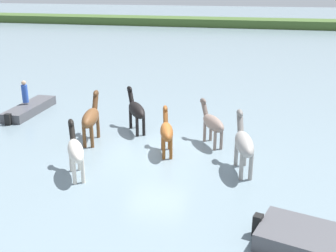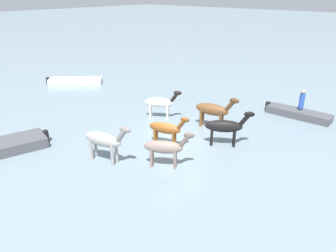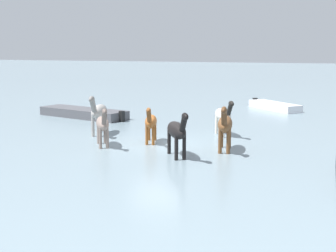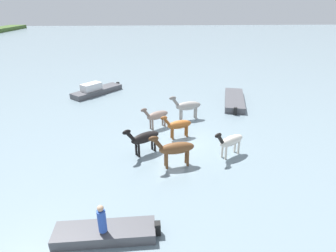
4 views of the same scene
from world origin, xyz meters
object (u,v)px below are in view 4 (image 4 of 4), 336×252
object	(u,v)px
horse_pinto_flank	(230,141)
person_watcher_seated	(102,219)
horse_mid_herd	(144,138)
horse_dun_straggler	(178,125)
horse_dark_mare	(175,148)
boat_skiff_near	(106,234)
boat_motor_center	(96,91)
horse_chestnut_trailing	(157,116)
horse_rear_stallion	(187,106)
boat_tender_starboard	(234,101)

from	to	relation	value
horse_pinto_flank	person_watcher_seated	xyz separation A→B (m)	(-6.02, 6.55, 0.11)
horse_mid_herd	horse_pinto_flank	bearing A→B (deg)	139.42
horse_dun_straggler	horse_pinto_flank	bearing A→B (deg)	119.92
horse_dark_mare	horse_mid_herd	size ratio (longest dim) A/B	1.15
horse_dun_straggler	boat_skiff_near	size ratio (longest dim) A/B	0.54
horse_pinto_flank	boat_skiff_near	size ratio (longest dim) A/B	0.53
boat_motor_center	person_watcher_seated	size ratio (longest dim) A/B	4.24
horse_chestnut_trailing	horse_dark_mare	bearing A→B (deg)	67.38
boat_skiff_near	horse_dark_mare	bearing A→B (deg)	-123.65
horse_dun_straggler	horse_rear_stallion	bearing A→B (deg)	-124.79
horse_rear_stallion	boat_tender_starboard	xyz separation A→B (m)	(3.67, -4.91, -0.93)
horse_dun_straggler	horse_pinto_flank	xyz separation A→B (m)	(-2.66, -2.83, 0.05)
horse_rear_stallion	boat_tender_starboard	distance (m)	6.20
boat_skiff_near	boat_tender_starboard	world-z (taller)	boat_tender_starboard
horse_chestnut_trailing	horse_mid_herd	xyz separation A→B (m)	(-3.69, 0.86, 0.07)
person_watcher_seated	horse_mid_herd	bearing A→B (deg)	-12.29
person_watcher_seated	boat_motor_center	bearing A→B (deg)	10.76
horse_pinto_flank	horse_chestnut_trailing	world-z (taller)	horse_pinto_flank
horse_mid_herd	boat_skiff_near	world-z (taller)	horse_mid_herd
horse_rear_stallion	horse_chestnut_trailing	world-z (taller)	horse_rear_stallion
horse_pinto_flank	boat_tender_starboard	size ratio (longest dim) A/B	0.35
horse_rear_stallion	horse_chestnut_trailing	xyz separation A→B (m)	(-1.48, 2.44, -0.14)
boat_motor_center	boat_tender_starboard	bearing A→B (deg)	117.14
horse_rear_stallion	horse_dark_mare	size ratio (longest dim) A/B	1.01
horse_dun_straggler	boat_skiff_near	bearing A→B (deg)	49.72
horse_rear_stallion	person_watcher_seated	distance (m)	12.76
horse_rear_stallion	horse_dun_straggler	size ratio (longest dim) A/B	1.18
boat_motor_center	horse_dark_mare	bearing A→B (deg)	68.33
horse_rear_stallion	horse_mid_herd	distance (m)	6.13
horse_rear_stallion	boat_skiff_near	world-z (taller)	horse_rear_stallion
boat_skiff_near	person_watcher_seated	world-z (taller)	person_watcher_seated
horse_dark_mare	boat_motor_center	world-z (taller)	horse_dark_mare
horse_dun_straggler	boat_skiff_near	distance (m)	9.28
horse_dun_straggler	person_watcher_seated	bearing A→B (deg)	50.00
horse_chestnut_trailing	horse_mid_herd	bearing A→B (deg)	44.69
horse_rear_stallion	horse_dark_mare	xyz separation A→B (m)	(-6.67, 1.56, -0.01)
horse_dark_mare	boat_motor_center	bearing A→B (deg)	-74.39
horse_dun_straggler	horse_mid_herd	size ratio (longest dim) A/B	0.98
horse_mid_herd	boat_tender_starboard	bearing A→B (deg)	-166.18
horse_dark_mare	horse_mid_herd	distance (m)	2.30
horse_dun_straggler	horse_mid_herd	world-z (taller)	horse_mid_herd
horse_mid_herd	person_watcher_seated	size ratio (longest dim) A/B	1.90
horse_pinto_flank	horse_chestnut_trailing	size ratio (longest dim) A/B	1.03
horse_dark_mare	person_watcher_seated	world-z (taller)	horse_dark_mare
boat_tender_starboard	horse_dun_straggler	bearing A→B (deg)	154.08
boat_tender_starboard	horse_mid_herd	bearing A→B (deg)	152.21
horse_rear_stallion	horse_pinto_flank	bearing A→B (deg)	93.82
horse_pinto_flank	horse_mid_herd	xyz separation A→B (m)	(0.65, 5.10, 0.05)
horse_mid_herd	boat_skiff_near	xyz separation A→B (m)	(-6.47, 1.41, -0.90)
boat_tender_starboard	person_watcher_seated	world-z (taller)	person_watcher_seated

